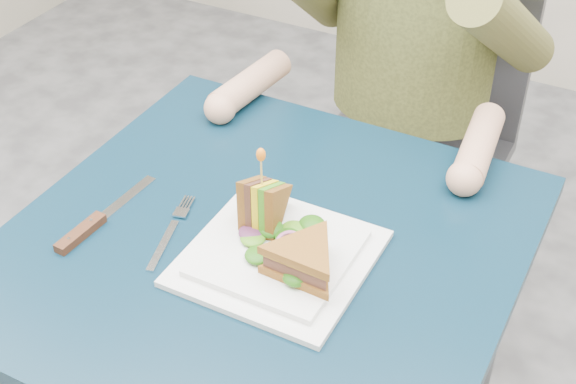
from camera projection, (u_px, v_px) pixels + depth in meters
The scene contains 11 objects.
table at pixel (263, 278), 1.27m from camera, with size 0.75×0.75×0.73m.
chair at pixel (420, 114), 1.86m from camera, with size 0.42×0.40×0.93m.
plate at pixel (278, 256), 1.18m from camera, with size 0.26×0.26×0.02m.
sandwich_flat at pixel (304, 260), 1.12m from camera, with size 0.14×0.14×0.05m.
sandwich_upright at pixel (262, 205), 1.20m from camera, with size 0.08×0.13×0.13m.
fork at pixel (170, 233), 1.23m from camera, with size 0.06×0.18×0.01m.
knife at pixel (90, 226), 1.23m from camera, with size 0.03×0.22×0.02m.
toothpick at pixel (261, 171), 1.16m from camera, with size 0.00×0.00×0.06m, color tan.
toothpick_frill at pixel (261, 155), 1.14m from camera, with size 0.01×0.01×0.02m, color orange.
lettuce_spill at pixel (284, 242), 1.17m from camera, with size 0.15×0.13×0.02m, color #337A14, non-canonical shape.
onion_ring at pixel (289, 244), 1.16m from camera, with size 0.04×0.04×0.01m, color #9E4C7A.
Camera 1 is at (0.46, -0.79, 1.54)m, focal length 50.00 mm.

